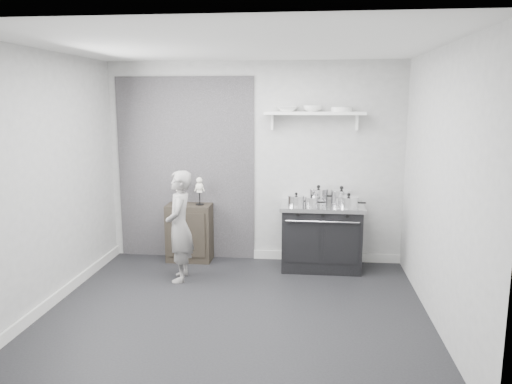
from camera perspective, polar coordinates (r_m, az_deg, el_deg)
ground at (r=5.41m, az=-2.36°, el=-13.39°), size 4.00×4.00×0.00m
room_shell at (r=5.14m, az=-3.23°, el=4.33°), size 4.02×3.62×2.71m
wall_shelf at (r=6.57m, az=6.70°, el=8.84°), size 1.30×0.26×0.24m
stove at (r=6.61m, az=7.47°, el=-5.02°), size 1.07×0.67×0.86m
side_cabinet at (r=6.94m, az=-7.59°, el=-4.61°), size 0.61×0.35×0.79m
child at (r=6.13m, az=-8.73°, el=-3.89°), size 0.39×0.53×1.36m
pot_front_left at (r=6.37m, az=4.61°, el=-0.97°), size 0.30×0.22×0.17m
pot_back_left at (r=6.63m, az=7.14°, el=-0.36°), size 0.35×0.26×0.23m
pot_back_right at (r=6.63m, az=9.73°, el=-0.47°), size 0.37×0.28×0.23m
pot_front_right at (r=6.36m, az=10.53°, el=-1.12°), size 0.35×0.26×0.19m
pot_front_center at (r=6.37m, az=6.38°, el=-1.08°), size 0.26×0.17×0.15m
skeleton_full at (r=6.83m, az=-8.78°, el=0.58°), size 0.14×0.09×0.48m
skeleton_torso at (r=6.77m, az=-6.48°, el=0.34°), size 0.12×0.08×0.44m
bowl_large at (r=6.57m, az=3.59°, el=9.48°), size 0.29×0.29×0.07m
bowl_small at (r=6.56m, az=6.49°, el=9.46°), size 0.25×0.25×0.08m
plate_stack at (r=6.58m, az=9.76°, el=9.30°), size 0.28×0.28×0.06m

